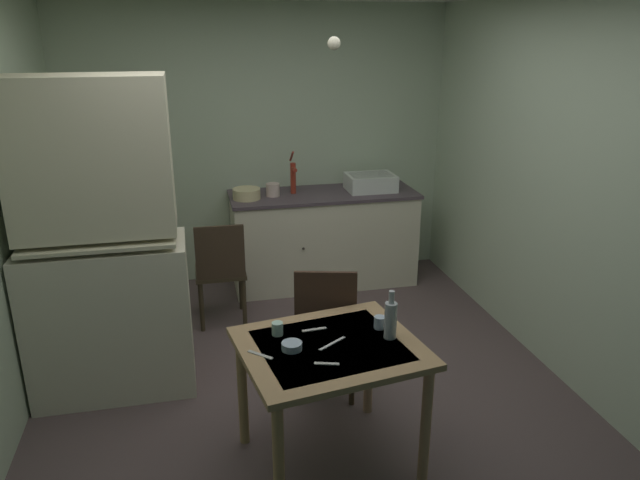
% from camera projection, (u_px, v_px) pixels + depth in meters
% --- Properties ---
extents(ground_plane, '(5.36, 5.36, 0.00)m').
position_uv_depth(ground_plane, '(309.00, 397.00, 3.93)').
color(ground_plane, '#564647').
extents(wall_back, '(3.61, 0.10, 2.53)m').
position_uv_depth(wall_back, '(260.00, 146.00, 5.56)').
color(wall_back, beige).
rests_on(wall_back, ground).
extents(wall_right, '(0.10, 4.46, 2.53)m').
position_uv_depth(wall_right, '(578.00, 196.00, 3.88)').
color(wall_right, beige).
rests_on(wall_right, ground).
extents(hutch_cabinet, '(1.01, 0.51, 2.05)m').
position_uv_depth(hutch_cabinet, '(103.00, 254.00, 3.74)').
color(hutch_cabinet, beige).
rests_on(hutch_cabinet, ground).
extents(counter_cabinet, '(1.72, 0.64, 0.88)m').
position_uv_depth(counter_cabinet, '(323.00, 238.00, 5.61)').
color(counter_cabinet, beige).
rests_on(counter_cabinet, ground).
extents(sink_basin, '(0.44, 0.34, 0.15)m').
position_uv_depth(sink_basin, '(370.00, 182.00, 5.53)').
color(sink_basin, white).
rests_on(sink_basin, counter_cabinet).
extents(hand_pump, '(0.05, 0.27, 0.39)m').
position_uv_depth(hand_pump, '(293.00, 175.00, 5.39)').
color(hand_pump, maroon).
rests_on(hand_pump, counter_cabinet).
extents(mixing_bowl_counter, '(0.24, 0.24, 0.09)m').
position_uv_depth(mixing_bowl_counter, '(247.00, 194.00, 5.25)').
color(mixing_bowl_counter, beige).
rests_on(mixing_bowl_counter, counter_cabinet).
extents(stoneware_crock, '(0.12, 0.12, 0.12)m').
position_uv_depth(stoneware_crock, '(273.00, 190.00, 5.34)').
color(stoneware_crock, beige).
rests_on(stoneware_crock, counter_cabinet).
extents(dining_table, '(1.04, 0.92, 0.73)m').
position_uv_depth(dining_table, '(330.00, 363.00, 3.15)').
color(dining_table, tan).
rests_on(dining_table, ground).
extents(chair_far_side, '(0.49, 0.49, 0.93)m').
position_uv_depth(chair_far_side, '(326.00, 328.00, 3.80)').
color(chair_far_side, '#382A1A').
rests_on(chair_far_side, ground).
extents(chair_by_counter, '(0.41, 0.41, 0.88)m').
position_uv_depth(chair_by_counter, '(221.00, 270.00, 4.78)').
color(chair_by_counter, '#3A3020').
rests_on(chair_by_counter, ground).
extents(serving_bowl_wide, '(0.11, 0.11, 0.04)m').
position_uv_depth(serving_bowl_wide, '(292.00, 346.00, 3.07)').
color(serving_bowl_wide, '#9EB2C6').
rests_on(serving_bowl_wide, dining_table).
extents(mug_dark, '(0.06, 0.06, 0.07)m').
position_uv_depth(mug_dark, '(380.00, 322.00, 3.28)').
color(mug_dark, '#9EB2C6').
rests_on(mug_dark, dining_table).
extents(teacup_cream, '(0.06, 0.06, 0.07)m').
position_uv_depth(teacup_cream, '(277.00, 329.00, 3.21)').
color(teacup_cream, '#ADD1C1').
rests_on(teacup_cream, dining_table).
extents(glass_bottle, '(0.07, 0.07, 0.27)m').
position_uv_depth(glass_bottle, '(391.00, 319.00, 3.16)').
color(glass_bottle, '#B7BCC1').
rests_on(glass_bottle, dining_table).
extents(table_knife, '(0.17, 0.12, 0.00)m').
position_uv_depth(table_knife, '(332.00, 343.00, 3.13)').
color(table_knife, silver).
rests_on(table_knife, dining_table).
extents(teaspoon_near_bowl, '(0.12, 0.12, 0.00)m').
position_uv_depth(teaspoon_near_bowl, '(260.00, 355.00, 3.02)').
color(teaspoon_near_bowl, beige).
rests_on(teaspoon_near_bowl, dining_table).
extents(teaspoon_by_cup, '(0.14, 0.03, 0.00)m').
position_uv_depth(teaspoon_by_cup, '(314.00, 329.00, 3.27)').
color(teaspoon_by_cup, beige).
rests_on(teaspoon_by_cup, dining_table).
extents(serving_spoon, '(0.13, 0.05, 0.00)m').
position_uv_depth(serving_spoon, '(327.00, 364.00, 2.94)').
color(serving_spoon, beige).
rests_on(serving_spoon, dining_table).
extents(pendant_bulb, '(0.08, 0.08, 0.08)m').
position_uv_depth(pendant_bulb, '(334.00, 43.00, 3.59)').
color(pendant_bulb, '#F9EFCC').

